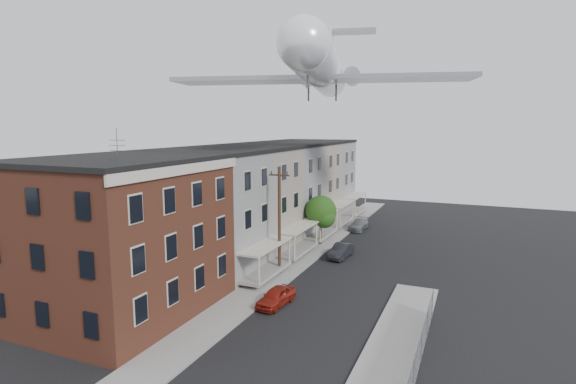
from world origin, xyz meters
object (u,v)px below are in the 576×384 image
object	(u,v)px
utility_pole	(279,219)
street_tree	(322,213)
car_mid	(341,251)
car_near	(276,296)
car_far	(359,225)
airplane	(322,69)

from	to	relation	value
utility_pole	street_tree	world-z (taller)	utility_pole
car_mid	car_near	bearing A→B (deg)	-89.65
car_near	car_mid	distance (m)	12.72
utility_pole	car_far	world-z (taller)	utility_pole
airplane	street_tree	bearing A→B (deg)	101.94
car_mid	car_far	distance (m)	11.83
street_tree	car_far	distance (m)	9.00
utility_pole	street_tree	size ratio (longest dim) A/B	1.73
car_far	street_tree	bearing A→B (deg)	-101.01
car_near	car_mid	bearing A→B (deg)	91.98
utility_pole	car_near	world-z (taller)	utility_pole
utility_pole	car_mid	bearing A→B (deg)	62.21
street_tree	airplane	xyz separation A→B (m)	(0.22, -1.03, 14.16)
airplane	car_mid	bearing A→B (deg)	-39.58
utility_pole	car_far	bearing A→B (deg)	83.29
utility_pole	car_mid	distance (m)	8.39
utility_pole	car_near	size ratio (longest dim) A/B	2.44
utility_pole	car_far	size ratio (longest dim) A/B	2.10
street_tree	car_far	xyz separation A→B (m)	(1.82, 8.35, -2.83)
utility_pole	airplane	size ratio (longest dim) A/B	0.29
utility_pole	street_tree	bearing A→B (deg)	88.11
car_far	airplane	world-z (taller)	airplane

